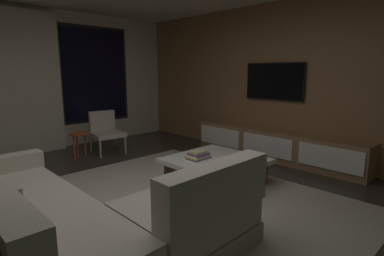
% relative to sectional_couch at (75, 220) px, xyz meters
% --- Properties ---
extents(floor, '(9.20, 9.20, 0.00)m').
position_rel_sectional_couch_xyz_m(floor, '(0.88, 0.19, -0.29)').
color(floor, '#332B26').
extents(back_wall_with_window, '(6.60, 0.30, 2.70)m').
position_rel_sectional_couch_xyz_m(back_wall_with_window, '(0.82, 3.81, 1.05)').
color(back_wall_with_window, beige).
rests_on(back_wall_with_window, floor).
extents(media_wall, '(0.12, 7.80, 2.70)m').
position_rel_sectional_couch_xyz_m(media_wall, '(3.94, 0.19, 1.06)').
color(media_wall, '#8E6642').
rests_on(media_wall, floor).
extents(area_rug, '(3.20, 3.80, 0.01)m').
position_rel_sectional_couch_xyz_m(area_rug, '(1.23, 0.09, -0.28)').
color(area_rug, '#ADA391').
rests_on(area_rug, floor).
extents(sectional_couch, '(1.98, 2.50, 0.82)m').
position_rel_sectional_couch_xyz_m(sectional_couch, '(0.00, 0.00, 0.00)').
color(sectional_couch, '#A49C8C').
rests_on(sectional_couch, floor).
extents(coffee_table, '(1.16, 1.16, 0.36)m').
position_rel_sectional_couch_xyz_m(coffee_table, '(2.05, 0.22, -0.10)').
color(coffee_table, '#3C261F').
rests_on(coffee_table, floor).
extents(book_stack_on_coffee_table, '(0.31, 0.21, 0.11)m').
position_rel_sectional_couch_xyz_m(book_stack_on_coffee_table, '(1.87, 0.38, 0.12)').
color(book_stack_on_coffee_table, '#805CCE').
rests_on(book_stack_on_coffee_table, coffee_table).
extents(accent_chair_near_window, '(0.61, 0.62, 0.78)m').
position_rel_sectional_couch_xyz_m(accent_chair_near_window, '(1.82, 2.79, 0.14)').
color(accent_chair_near_window, '#B2ADA0').
rests_on(accent_chair_near_window, floor).
extents(side_stool, '(0.32, 0.32, 0.46)m').
position_rel_sectional_couch_xyz_m(side_stool, '(1.28, 2.75, 0.08)').
color(side_stool, '#BF4C1E').
rests_on(side_stool, floor).
extents(media_console, '(0.46, 3.10, 0.52)m').
position_rel_sectional_couch_xyz_m(media_console, '(3.65, 0.24, -0.04)').
color(media_console, '#8E6642').
rests_on(media_console, floor).
extents(mounted_tv, '(0.05, 1.12, 0.65)m').
position_rel_sectional_couch_xyz_m(mounted_tv, '(3.83, 0.44, 1.06)').
color(mounted_tv, black).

